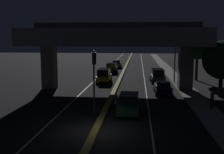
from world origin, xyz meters
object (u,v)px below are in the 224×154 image
object	(u,v)px
car_dark_green_third	(157,75)
pedestrian_on_sidewalk	(212,100)
car_taxi_yellow_lead_oncoming	(104,75)
car_grey_third_oncoming	(117,64)
traffic_light_left_of_median	(94,72)
motorcycle_white_filtering_near	(116,102)
car_dark_green_lead	(129,104)
car_dark_blue_second	(163,88)
street_lamp	(172,50)
car_dark_blue_second_oncoming	(112,67)

from	to	relation	value
car_dark_green_third	pedestrian_on_sidewalk	distance (m)	15.33
car_dark_green_third	car_taxi_yellow_lead_oncoming	bearing A→B (deg)	89.29
car_grey_third_oncoming	pedestrian_on_sidewalk	distance (m)	36.20
car_dark_green_third	pedestrian_on_sidewalk	world-z (taller)	car_dark_green_third
traffic_light_left_of_median	motorcycle_white_filtering_near	size ratio (longest dim) A/B	3.13
car_grey_third_oncoming	car_dark_green_lead	bearing A→B (deg)	6.88
motorcycle_white_filtering_near	car_dark_green_lead	bearing A→B (deg)	-141.23
car_dark_green_lead	car_grey_third_oncoming	world-z (taller)	car_dark_green_lead
car_taxi_yellow_lead_oncoming	pedestrian_on_sidewalk	size ratio (longest dim) A/B	2.67
car_dark_blue_second	car_dark_green_lead	bearing A→B (deg)	157.05
street_lamp	pedestrian_on_sidewalk	world-z (taller)	street_lamp
street_lamp	pedestrian_on_sidewalk	distance (m)	14.93
street_lamp	car_dark_green_lead	distance (m)	17.68
traffic_light_left_of_median	car_dark_blue_second	bearing A→B (deg)	57.43
motorcycle_white_filtering_near	street_lamp	bearing A→B (deg)	-20.37
car_dark_blue_second	pedestrian_on_sidewalk	size ratio (longest dim) A/B	2.73
car_dark_green_lead	street_lamp	bearing A→B (deg)	-16.64
car_dark_green_lead	motorcycle_white_filtering_near	xyz separation A→B (m)	(-1.24, 1.83, -0.30)
motorcycle_white_filtering_near	car_taxi_yellow_lead_oncoming	bearing A→B (deg)	16.32
car_grey_third_oncoming	motorcycle_white_filtering_near	size ratio (longest dim) A/B	2.35
motorcycle_white_filtering_near	car_dark_blue_second_oncoming	bearing A→B (deg)	11.38
car_grey_third_oncoming	pedestrian_on_sidewalk	world-z (taller)	pedestrian_on_sidewalk
car_dark_green_lead	car_taxi_yellow_lead_oncoming	xyz separation A→B (m)	(-4.33, 16.67, 0.12)
street_lamp	car_dark_blue_second	bearing A→B (deg)	-104.14
pedestrian_on_sidewalk	car_dark_green_lead	bearing A→B (deg)	-164.57
car_dark_green_third	car_dark_blue_second_oncoming	distance (m)	13.54
traffic_light_left_of_median	pedestrian_on_sidewalk	bearing A→B (deg)	17.67
car_dark_blue_second	car_taxi_yellow_lead_oncoming	world-z (taller)	car_taxi_yellow_lead_oncoming
car_dark_green_lead	car_grey_third_oncoming	bearing A→B (deg)	8.33
street_lamp	car_grey_third_oncoming	distance (m)	22.55
car_dark_green_lead	motorcycle_white_filtering_near	size ratio (longest dim) A/B	2.28
street_lamp	car_dark_blue_second_oncoming	distance (m)	15.63
car_dark_blue_second_oncoming	car_grey_third_oncoming	xyz separation A→B (m)	(0.30, 8.52, -0.15)
traffic_light_left_of_median	car_dark_blue_second_oncoming	distance (m)	29.23
motorcycle_white_filtering_near	car_dark_blue_second	bearing A→B (deg)	-30.41
street_lamp	car_grey_third_oncoming	world-z (taller)	street_lamp
car_grey_third_oncoming	motorcycle_white_filtering_near	bearing A→B (deg)	5.17
car_dark_blue_second	car_dark_blue_second_oncoming	world-z (taller)	car_dark_blue_second_oncoming
car_dark_blue_second	street_lamp	bearing A→B (deg)	-14.74
car_dark_blue_second	pedestrian_on_sidewalk	bearing A→B (deg)	-151.30
street_lamp	car_taxi_yellow_lead_oncoming	world-z (taller)	street_lamp
pedestrian_on_sidewalk	car_dark_blue_second	bearing A→B (deg)	119.30
car_dark_blue_second_oncoming	car_taxi_yellow_lead_oncoming	bearing A→B (deg)	-0.32
car_dark_green_lead	car_dark_blue_second_oncoming	world-z (taller)	car_dark_blue_second_oncoming
street_lamp	car_dark_blue_second_oncoming	size ratio (longest dim) A/B	1.76
street_lamp	pedestrian_on_sidewalk	xyz separation A→B (m)	(1.85, -14.32, -3.81)
motorcycle_white_filtering_near	car_dark_green_third	bearing A→B (deg)	-13.11
traffic_light_left_of_median	street_lamp	xyz separation A→B (m)	(8.26, 17.54, 1.05)
car_dark_blue_second_oncoming	street_lamp	bearing A→B (deg)	40.13
car_dark_blue_second	car_dark_green_third	world-z (taller)	car_dark_green_third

